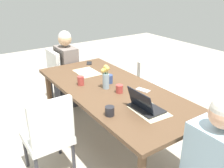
{
  "coord_description": "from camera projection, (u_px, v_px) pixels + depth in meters",
  "views": [
    {
      "loc": [
        -2.09,
        1.42,
        1.88
      ],
      "look_at": [
        0.0,
        0.0,
        0.81
      ],
      "focal_mm": 39.51,
      "sensor_mm": 36.0,
      "label": 1
    }
  ],
  "objects": [
    {
      "name": "phone_silver",
      "position": [
        143.0,
        90.0,
        2.71
      ],
      "size": [
        0.16,
        0.11,
        0.01
      ],
      "primitive_type": "cube",
      "rotation": [
        0.0,
        0.0,
        0.28
      ],
      "color": "silver",
      "rests_on": "dining_table"
    },
    {
      "name": "coffee_mug_near_right",
      "position": [
        110.0,
        111.0,
        2.2
      ],
      "size": [
        0.08,
        0.08,
        0.09
      ],
      "primitive_type": "cylinder",
      "color": "#232328",
      "rests_on": "dining_table"
    },
    {
      "name": "chair_head_right_left_mid",
      "position": [
        61.0,
        75.0,
        3.87
      ],
      "size": [
        0.44,
        0.44,
        0.9
      ],
      "color": "silver",
      "rests_on": "ground_plane"
    },
    {
      "name": "placemat_head_right_left_mid",
      "position": [
        87.0,
        72.0,
        3.23
      ],
      "size": [
        0.36,
        0.27,
        0.0
      ],
      "primitive_type": "cube",
      "rotation": [
        0.0,
        0.0,
        3.13
      ],
      "color": "beige",
      "rests_on": "dining_table"
    },
    {
      "name": "placemat_head_left_left_near",
      "position": [
        149.0,
        111.0,
        2.28
      ],
      "size": [
        0.38,
        0.28,
        0.0
      ],
      "primitive_type": "cube",
      "rotation": [
        0.0,
        0.0,
        -0.06
      ],
      "color": "beige",
      "rests_on": "dining_table"
    },
    {
      "name": "chair_near_left_far",
      "position": [
        155.0,
        90.0,
        3.35
      ],
      "size": [
        0.44,
        0.44,
        0.9
      ],
      "color": "silver",
      "rests_on": "ground_plane"
    },
    {
      "name": "coffee_mug_centre_left",
      "position": [
        109.0,
        79.0,
        2.89
      ],
      "size": [
        0.09,
        0.09,
        0.1
      ],
      "primitive_type": "cylinder",
      "color": "#33477A",
      "rests_on": "dining_table"
    },
    {
      "name": "flower_vase",
      "position": [
        106.0,
        76.0,
        2.7
      ],
      "size": [
        0.09,
        0.09,
        0.28
      ],
      "color": "#8EA8B7",
      "rests_on": "dining_table"
    },
    {
      "name": "coffee_mug_near_left",
      "position": [
        119.0,
        89.0,
        2.64
      ],
      "size": [
        0.08,
        0.08,
        0.09
      ],
      "primitive_type": "cylinder",
      "color": "#AD3D38",
      "rests_on": "dining_table"
    },
    {
      "name": "person_head_right_left_mid",
      "position": [
        67.0,
        74.0,
        3.85
      ],
      "size": [
        0.4,
        0.36,
        1.19
      ],
      "color": "#2D2D33",
      "rests_on": "ground_plane"
    },
    {
      "name": "coffee_mug_centre_right",
      "position": [
        81.0,
        81.0,
        2.83
      ],
      "size": [
        0.08,
        0.08,
        0.11
      ],
      "primitive_type": "cylinder",
      "color": "#AD3D38",
      "rests_on": "dining_table"
    },
    {
      "name": "phone_black",
      "position": [
        89.0,
        63.0,
        3.58
      ],
      "size": [
        0.17,
        0.14,
        0.01
      ],
      "primitive_type": "cube",
      "rotation": [
        0.0,
        0.0,
        2.61
      ],
      "color": "black",
      "rests_on": "dining_table"
    },
    {
      "name": "ground_plane",
      "position": [
        112.0,
        144.0,
        3.06
      ],
      "size": [
        10.0,
        10.0,
        0.0
      ],
      "primitive_type": "plane",
      "color": "#B2A899"
    },
    {
      "name": "chair_far_right_near",
      "position": [
        49.0,
        133.0,
        2.4
      ],
      "size": [
        0.44,
        0.44,
        0.9
      ],
      "color": "silver",
      "rests_on": "ground_plane"
    },
    {
      "name": "laptop_head_left_left_near",
      "position": [
        144.0,
        106.0,
        2.28
      ],
      "size": [
        0.32,
        0.22,
        0.21
      ],
      "color": "black",
      "rests_on": "dining_table"
    },
    {
      "name": "dining_table",
      "position": [
        112.0,
        94.0,
        2.8
      ],
      "size": [
        2.14,
        0.95,
        0.76
      ],
      "color": "brown",
      "rests_on": "ground_plane"
    }
  ]
}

